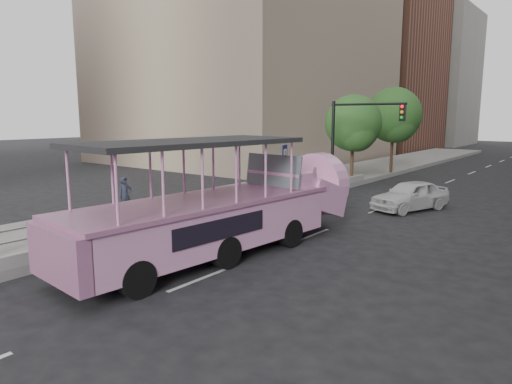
{
  "coord_description": "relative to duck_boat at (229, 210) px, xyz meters",
  "views": [
    {
      "loc": [
        9.48,
        -10.32,
        4.38
      ],
      "look_at": [
        -0.24,
        2.12,
        1.75
      ],
      "focal_mm": 32.0,
      "sensor_mm": 36.0,
      "label": 1
    }
  ],
  "objects": [
    {
      "name": "guardrail",
      "position": [
        -2.98,
        1.45,
        -0.23
      ],
      "size": [
        0.07,
        22.0,
        0.71
      ],
      "color": "silver",
      "rests_on": "kerb_wall"
    },
    {
      "name": "car",
      "position": [
        2.35,
        10.22,
        -0.67
      ],
      "size": [
        3.01,
        4.44,
        1.4
      ],
      "primitive_type": "imported",
      "rotation": [
        0.0,
        0.0,
        -0.36
      ],
      "color": "silver",
      "rests_on": "ground"
    },
    {
      "name": "duck_boat",
      "position": [
        0.0,
        0.0,
        0.0
      ],
      "size": [
        3.58,
        11.29,
        3.69
      ],
      "color": "black",
      "rests_on": "ground"
    },
    {
      "name": "street_tree_far",
      "position": [
        -2.97,
        21.37,
        2.94
      ],
      "size": [
        3.97,
        3.97,
        6.45
      ],
      "color": "#362518",
      "rests_on": "ground"
    },
    {
      "name": "midrise_brick",
      "position": [
        -17.86,
        47.45,
        11.63
      ],
      "size": [
        18.0,
        16.0,
        26.0
      ],
      "primitive_type": "cube",
      "color": "brown",
      "rests_on": "ground"
    },
    {
      "name": "traffic_signal",
      "position": [
        -1.57,
        11.94,
        2.13
      ],
      "size": [
        4.2,
        0.32,
        5.2
      ],
      "color": "black",
      "rests_on": "ground"
    },
    {
      "name": "parking_sign",
      "position": [
        -2.86,
        7.36,
        0.49
      ],
      "size": [
        0.2,
        0.66,
        3.01
      ],
      "color": "black",
      "rests_on": "ground"
    },
    {
      "name": "kerb_wall",
      "position": [
        -2.98,
        1.45,
        -0.89
      ],
      "size": [
        0.24,
        30.0,
        0.36
      ],
      "primitive_type": "cube",
      "color": "#999A95",
      "rests_on": "sidewalk"
    },
    {
      "name": "street_tree_near",
      "position": [
        -3.17,
        15.37,
        2.45
      ],
      "size": [
        3.52,
        3.52,
        5.72
      ],
      "color": "#362518",
      "rests_on": "ground"
    },
    {
      "name": "pedestrian_near",
      "position": [
        -6.18,
        0.49,
        -0.27
      ],
      "size": [
        0.48,
        0.64,
        1.6
      ],
      "primitive_type": "imported",
      "rotation": [
        0.0,
        0.0,
        1.39
      ],
      "color": "#252836",
      "rests_on": "sidewalk"
    },
    {
      "name": "sidewalk",
      "position": [
        -5.61,
        9.45,
        -1.22
      ],
      "size": [
        5.5,
        80.0,
        0.3
      ],
      "primitive_type": "cube",
      "color": "gray",
      "rests_on": "ground"
    },
    {
      "name": "midrise_stone_b",
      "position": [
        -15.86,
        63.45,
        8.63
      ],
      "size": [
        16.0,
        14.0,
        20.0
      ],
      "primitive_type": "cube",
      "color": "slate",
      "rests_on": "ground"
    },
    {
      "name": "ground",
      "position": [
        0.14,
        -0.55,
        -1.37
      ],
      "size": [
        160.0,
        160.0,
        0.0
      ],
      "primitive_type": "plane",
      "color": "black"
    }
  ]
}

